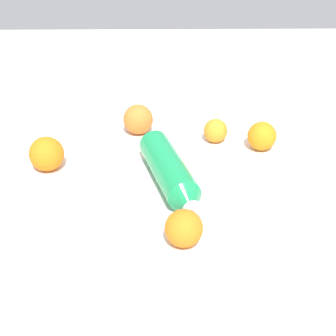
{
  "coord_description": "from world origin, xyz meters",
  "views": [
    {
      "loc": [
        0.99,
        0.02,
        0.62
      ],
      "look_at": [
        0.05,
        0.03,
        0.04
      ],
      "focal_mm": 51.56,
      "sensor_mm": 36.0,
      "label": 1
    }
  ],
  "objects_px": {
    "orange_0": "(216,131)",
    "orange_4": "(47,154)",
    "orange_2": "(262,136)",
    "water_bottle": "(171,173)",
    "orange_1": "(184,228)",
    "orange_3": "(138,119)"
  },
  "relations": [
    {
      "from": "orange_0",
      "to": "orange_4",
      "type": "height_order",
      "value": "orange_4"
    },
    {
      "from": "orange_0",
      "to": "orange_2",
      "type": "xyz_separation_m",
      "value": [
        0.04,
        0.11,
        0.01
      ]
    },
    {
      "from": "water_bottle",
      "to": "orange_0",
      "type": "height_order",
      "value": "water_bottle"
    },
    {
      "from": "orange_2",
      "to": "orange_1",
      "type": "bearing_deg",
      "value": -30.3
    },
    {
      "from": "orange_1",
      "to": "orange_4",
      "type": "bearing_deg",
      "value": -131.31
    },
    {
      "from": "orange_2",
      "to": "orange_3",
      "type": "relative_size",
      "value": 0.92
    },
    {
      "from": "orange_2",
      "to": "orange_3",
      "type": "bearing_deg",
      "value": -106.36
    },
    {
      "from": "orange_2",
      "to": "orange_4",
      "type": "relative_size",
      "value": 0.89
    },
    {
      "from": "orange_3",
      "to": "orange_4",
      "type": "distance_m",
      "value": 0.28
    },
    {
      "from": "orange_4",
      "to": "orange_1",
      "type": "bearing_deg",
      "value": 48.69
    },
    {
      "from": "orange_1",
      "to": "orange_2",
      "type": "relative_size",
      "value": 1.0
    },
    {
      "from": "orange_0",
      "to": "orange_2",
      "type": "bearing_deg",
      "value": 69.7
    },
    {
      "from": "water_bottle",
      "to": "orange_1",
      "type": "bearing_deg",
      "value": -10.44
    },
    {
      "from": "water_bottle",
      "to": "orange_3",
      "type": "distance_m",
      "value": 0.28
    },
    {
      "from": "orange_1",
      "to": "orange_4",
      "type": "distance_m",
      "value": 0.42
    },
    {
      "from": "orange_1",
      "to": "orange_2",
      "type": "bearing_deg",
      "value": 149.7
    },
    {
      "from": "orange_3",
      "to": "orange_4",
      "type": "relative_size",
      "value": 0.98
    },
    {
      "from": "water_bottle",
      "to": "orange_0",
      "type": "distance_m",
      "value": 0.25
    },
    {
      "from": "orange_4",
      "to": "orange_2",
      "type": "bearing_deg",
      "value": 99.72
    },
    {
      "from": "orange_0",
      "to": "orange_1",
      "type": "height_order",
      "value": "orange_1"
    },
    {
      "from": "orange_2",
      "to": "orange_4",
      "type": "bearing_deg",
      "value": -80.28
    },
    {
      "from": "water_bottle",
      "to": "orange_3",
      "type": "bearing_deg",
      "value": -178.95
    }
  ]
}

